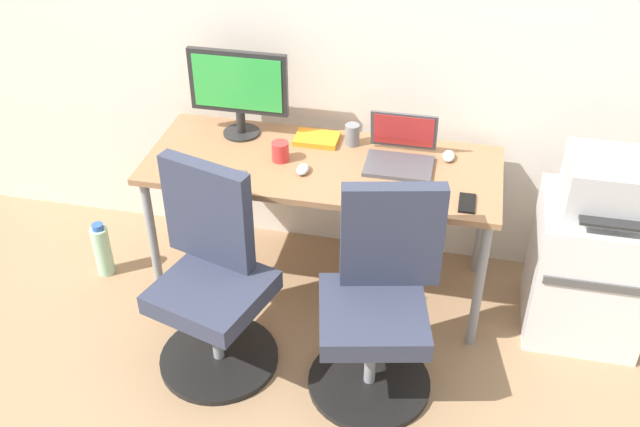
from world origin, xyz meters
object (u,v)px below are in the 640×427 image
object	(u,v)px
side_cabinet	(588,269)
desktop_monitor	(238,87)
water_bottle_on_floor	(103,250)
coffee_mug	(280,151)
office_chair_left	(212,281)
open_laptop	(401,152)
office_chair_right	(378,305)
printer	(611,185)

from	to	relation	value
side_cabinet	desktop_monitor	size ratio (longest dim) A/B	1.41
water_bottle_on_floor	desktop_monitor	bearing A→B (deg)	26.36
desktop_monitor	coffee_mug	world-z (taller)	desktop_monitor
office_chair_left	side_cabinet	xyz separation A→B (m)	(1.63, 0.54, -0.08)
side_cabinet	water_bottle_on_floor	world-z (taller)	side_cabinet
water_bottle_on_floor	open_laptop	size ratio (longest dim) A/B	1.00
office_chair_left	side_cabinet	bearing A→B (deg)	18.26
office_chair_right	desktop_monitor	size ratio (longest dim) A/B	1.96
water_bottle_on_floor	coffee_mug	xyz separation A→B (m)	(0.94, 0.14, 0.63)
office_chair_left	office_chair_right	size ratio (longest dim) A/B	1.00
office_chair_left	office_chair_right	distance (m)	0.73
desktop_monitor	water_bottle_on_floor	bearing A→B (deg)	-153.64
office_chair_right	water_bottle_on_floor	world-z (taller)	office_chair_right
office_chair_right	coffee_mug	bearing A→B (deg)	134.96
side_cabinet	open_laptop	distance (m)	1.02
printer	coffee_mug	size ratio (longest dim) A/B	4.35
printer	side_cabinet	bearing A→B (deg)	90.00
water_bottle_on_floor	desktop_monitor	world-z (taller)	desktop_monitor
coffee_mug	open_laptop	bearing A→B (deg)	10.53
side_cabinet	desktop_monitor	bearing A→B (deg)	172.58
office_chair_left	open_laptop	bearing A→B (deg)	42.58
office_chair_right	coffee_mug	xyz separation A→B (m)	(-0.56, 0.56, 0.35)
desktop_monitor	office_chair_right	bearing A→B (deg)	-43.23
side_cabinet	desktop_monitor	distance (m)	1.84
printer	open_laptop	bearing A→B (deg)	172.33
open_laptop	coffee_mug	xyz separation A→B (m)	(-0.55, -0.10, -0.01)
open_laptop	coffee_mug	bearing A→B (deg)	-169.47
office_chair_left	printer	distance (m)	1.75
side_cabinet	printer	size ratio (longest dim) A/B	1.70
office_chair_left	coffee_mug	xyz separation A→B (m)	(0.17, 0.56, 0.35)
printer	coffee_mug	xyz separation A→B (m)	(-1.46, 0.02, -0.02)
open_laptop	coffee_mug	world-z (taller)	open_laptop
office_chair_right	coffee_mug	distance (m)	0.86
desktop_monitor	coffee_mug	bearing A→B (deg)	-38.82
office_chair_right	side_cabinet	xyz separation A→B (m)	(0.90, 0.54, -0.08)
office_chair_left	water_bottle_on_floor	size ratio (longest dim) A/B	3.03
side_cabinet	water_bottle_on_floor	xyz separation A→B (m)	(-2.39, -0.12, -0.19)
desktop_monitor	coffee_mug	size ratio (longest dim) A/B	5.22
printer	desktop_monitor	distance (m)	1.73
office_chair_right	printer	xyz separation A→B (m)	(0.90, 0.54, 0.37)
office_chair_right	open_laptop	world-z (taller)	open_laptop
office_chair_left	water_bottle_on_floor	distance (m)	0.92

